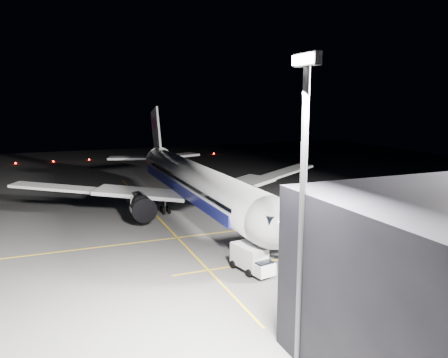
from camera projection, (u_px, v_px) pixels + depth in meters
ground at (197, 215)px, 68.76m from camera, size 200.00×200.00×0.00m
guide_line_main at (220, 233)px, 59.63m from camera, size 0.25×80.00×0.01m
guide_line_cross at (159, 219)px, 66.55m from camera, size 70.00×0.25×0.01m
guide_line_side at (334, 251)px, 52.35m from camera, size 0.25×40.00×0.01m
airliner at (194, 182)px, 68.81m from camera, size 61.48×54.22×16.64m
jet_bridge at (389, 208)px, 54.50m from camera, size 3.60×34.40×6.30m
floodlight_mast_south at (303, 188)px, 27.83m from camera, size 2.40×0.67×20.70m
taxiway_lights at (123, 158)px, 134.43m from camera, size 0.44×60.44×0.44m
service_truck at (252, 259)px, 45.77m from camera, size 5.69×3.20×2.75m
baggage_tug at (239, 199)px, 76.14m from camera, size 2.72×2.26×1.86m
safety_cone_a at (245, 214)px, 68.19m from camera, size 0.45×0.45×0.68m
safety_cone_b at (228, 203)px, 75.64m from camera, size 0.35×0.35×0.53m
safety_cone_c at (244, 211)px, 69.79m from camera, size 0.40×0.40×0.60m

